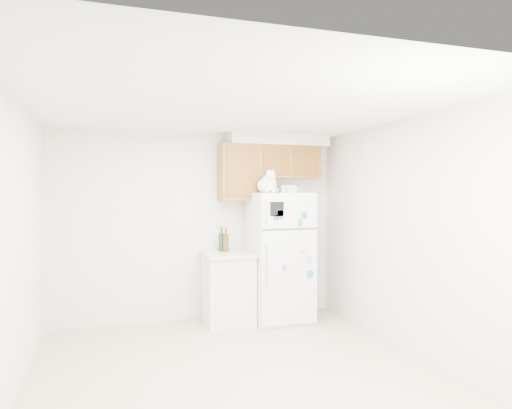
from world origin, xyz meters
name	(u,v)px	position (x,y,z in m)	size (l,w,h in m)	color
ground_plane	(239,375)	(0.00, 0.00, -0.01)	(3.80, 4.00, 0.01)	#BDAD91
room_shell	(244,195)	(0.12, 0.24, 1.67)	(3.84, 4.04, 2.52)	silver
refrigerator	(280,257)	(1.01, 1.61, 0.85)	(0.76, 0.78, 1.70)	white
base_counter	(228,288)	(0.32, 1.68, 0.46)	(0.64, 0.64, 0.92)	white
cat	(268,184)	(0.80, 1.47, 1.82)	(0.30, 0.44, 0.31)	white
storage_box_back	(288,189)	(1.14, 1.64, 1.75)	(0.18, 0.13, 0.10)	white
storage_box_front	(290,190)	(1.16, 1.60, 1.74)	(0.15, 0.11, 0.09)	white
bottle_green	(221,239)	(0.28, 1.87, 1.08)	(0.08, 0.08, 0.33)	#19381E
bottle_amber	(226,239)	(0.32, 1.80, 1.08)	(0.08, 0.08, 0.33)	#593814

